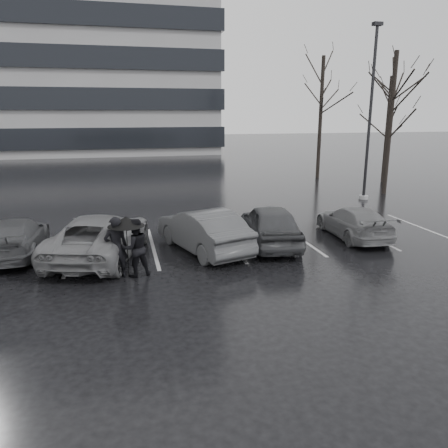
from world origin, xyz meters
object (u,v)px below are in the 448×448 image
Objects in this scene: car_west_a at (203,230)px; car_west_b at (100,236)px; car_east at (354,222)px; pedestrian_right at (135,248)px; tree_north at (320,118)px; tree_ne at (387,130)px; car_west_c at (15,237)px; lamp_post at (370,122)px; tree_east at (390,125)px; pedestrian_left at (116,248)px; car_main at (270,224)px.

car_west_a is 3.47m from car_west_b.
car_west_a is at bearing 5.94° from car_east.
pedestrian_right is 0.20× the size of tree_north.
car_west_c is at bearing -152.03° from tree_ne.
tree_north is at bearing 82.61° from lamp_post.
car_west_c is 1.06× the size of car_east.
car_west_a is 0.64× the size of tree_ne.
lamp_post is (4.48, 6.77, 3.58)m from car_east.
tree_east reaches higher than car_east.
car_west_c is 2.36× the size of pedestrian_left.
pedestrian_left reaches higher than car_east.
tree_ne reaches higher than car_main.
lamp_post reaches higher than car_west_b.
pedestrian_right is (3.89, -2.93, 0.24)m from car_west_c.
car_east is at bearing 176.25° from car_west_c.
car_west_b is 2.33m from pedestrian_right.
car_west_b is at bearing -19.63° from car_west_a.
lamp_post reaches higher than pedestrian_right.
lamp_post reaches higher than tree_ne.
car_main is at bearing 166.40° from car_west_a.
tree_north is at bearing 139.40° from tree_ne.
car_west_b is 2.16m from pedestrian_left.
pedestrian_left is (0.54, -2.08, 0.19)m from car_west_b.
tree_ne is (21.28, 11.30, 2.87)m from car_west_c.
car_east is (12.24, -0.67, -0.03)m from car_west_c.
car_east is 10.86m from tree_east.
car_west_a is 0.86× the size of car_west_b.
car_west_a is 1.09× the size of car_east.
car_main is 5.33m from pedestrian_right.
pedestrian_left is at bearing 137.99° from car_west_c.
car_west_c is 0.48× the size of lamp_post.
car_main is at bearing 174.11° from car_west_c.
car_east is at bearing -110.30° from tree_north.
lamp_post is at bearing -131.22° from tree_ne.
car_main reaches higher than car_east.
car_west_c is 12.26m from car_east.
lamp_post is (16.72, 6.09, 3.55)m from car_west_c.
tree_east is at bearing -159.35° from car_west_c.
tree_ne is (12.50, 12.12, 2.75)m from car_main.
tree_east is at bearing -81.87° from tree_north.
tree_ne is (2.50, 4.00, -0.50)m from tree_east.
car_main is at bearing -163.43° from car_west_b.
car_main is 0.55× the size of tree_east.
car_west_b is 22.30m from tree_ne.
lamp_post is (10.44, 7.09, 3.44)m from car_west_a.
car_main is at bearing 5.22° from car_east.
car_east is 16.38m from tree_north.
pedestrian_left is 0.20× the size of lamp_post.
tree_ne is at bearing 57.99° from tree_east.
pedestrian_right is (-2.39, -1.94, 0.13)m from car_west_a.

